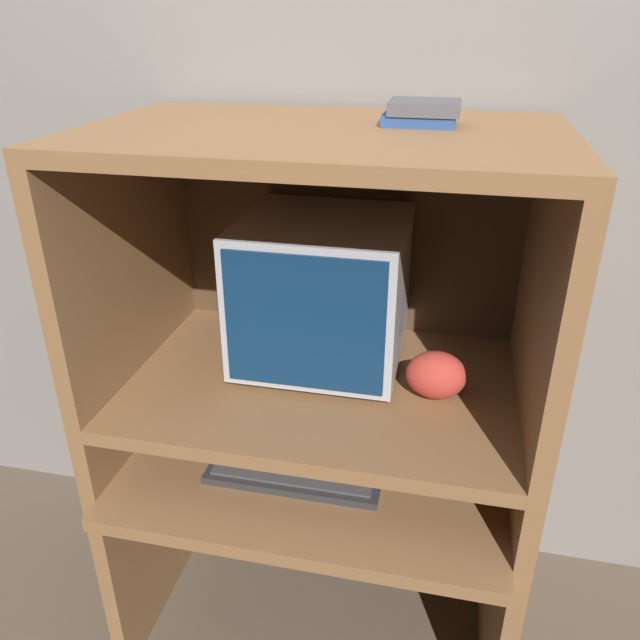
# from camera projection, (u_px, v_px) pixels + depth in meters

# --- Properties ---
(wall_back) EXTENTS (6.00, 0.06, 2.60)m
(wall_back) POSITION_uv_depth(u_px,v_px,m) (353.00, 155.00, 1.71)
(wall_back) COLOR gray
(wall_back) RESTS_ON ground_plane
(desk_base) EXTENTS (1.03, 0.73, 0.62)m
(desk_base) POSITION_uv_depth(u_px,v_px,m) (318.00, 518.00, 1.71)
(desk_base) COLOR brown
(desk_base) RESTS_ON ground_plane
(desk_monitor_shelf) EXTENTS (1.03, 0.67, 0.20)m
(desk_monitor_shelf) POSITION_uv_depth(u_px,v_px,m) (322.00, 393.00, 1.59)
(desk_monitor_shelf) COLOR brown
(desk_monitor_shelf) RESTS_ON desk_base
(hutch_upper) EXTENTS (1.03, 0.67, 0.61)m
(hutch_upper) POSITION_uv_depth(u_px,v_px,m) (326.00, 217.00, 1.42)
(hutch_upper) COLOR brown
(hutch_upper) RESTS_ON desk_monitor_shelf
(crt_monitor) EXTENTS (0.41, 0.41, 0.38)m
(crt_monitor) POSITION_uv_depth(u_px,v_px,m) (323.00, 291.00, 1.57)
(crt_monitor) COLOR #B2B2B7
(crt_monitor) RESTS_ON desk_monitor_shelf
(keyboard) EXTENTS (0.43, 0.16, 0.03)m
(keyboard) POSITION_uv_depth(u_px,v_px,m) (295.00, 472.00, 1.54)
(keyboard) COLOR #2D2D30
(keyboard) RESTS_ON desk_base
(mouse) EXTENTS (0.06, 0.04, 0.03)m
(mouse) POSITION_uv_depth(u_px,v_px,m) (412.00, 484.00, 1.50)
(mouse) COLOR #28282B
(mouse) RESTS_ON desk_base
(snack_bag) EXTENTS (0.14, 0.11, 0.12)m
(snack_bag) POSITION_uv_depth(u_px,v_px,m) (436.00, 375.00, 1.48)
(snack_bag) COLOR #BC382D
(snack_bag) RESTS_ON desk_monitor_shelf
(book_stack) EXTENTS (0.16, 0.12, 0.05)m
(book_stack) POSITION_uv_depth(u_px,v_px,m) (422.00, 113.00, 1.33)
(book_stack) COLOR navy
(book_stack) RESTS_ON hutch_upper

